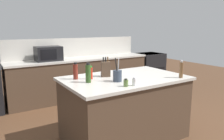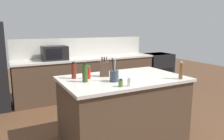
{
  "view_description": "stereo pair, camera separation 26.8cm",
  "coord_description": "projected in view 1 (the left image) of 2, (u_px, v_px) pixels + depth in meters",
  "views": [
    {
      "loc": [
        -1.8,
        -2.53,
        1.65
      ],
      "look_at": [
        0.0,
        0.35,
        0.99
      ],
      "focal_mm": 35.0,
      "sensor_mm": 36.0,
      "label": 1
    },
    {
      "loc": [
        -1.57,
        -2.66,
        1.65
      ],
      "look_at": [
        0.0,
        0.35,
        0.99
      ],
      "focal_mm": 35.0,
      "sensor_mm": 36.0,
      "label": 2
    }
  ],
  "objects": [
    {
      "name": "wall_backsplash",
      "position": [
        76.0,
        47.0,
        5.38
      ],
      "size": [
        3.38,
        0.03,
        0.46
      ],
      "primitive_type": "cube",
      "color": "beige",
      "rests_on": "back_counter_run"
    },
    {
      "name": "vinegar_bottle",
      "position": [
        75.0,
        71.0,
        3.04
      ],
      "size": [
        0.07,
        0.07,
        0.24
      ],
      "color": "maroon",
      "rests_on": "kitchen_island"
    },
    {
      "name": "back_counter_run",
      "position": [
        82.0,
        77.0,
        5.25
      ],
      "size": [
        3.42,
        0.66,
        0.94
      ],
      "color": "#4C3828",
      "rests_on": "ground_plane"
    },
    {
      "name": "pepper_grinder",
      "position": [
        181.0,
        70.0,
        3.13
      ],
      "size": [
        0.05,
        0.05,
        0.25
      ],
      "color": "brown",
      "rests_on": "kitchen_island"
    },
    {
      "name": "ground_plane",
      "position": [
        124.0,
        137.0,
        3.36
      ],
      "size": [
        14.0,
        14.0,
        0.0
      ],
      "primitive_type": "plane",
      "color": "brown"
    },
    {
      "name": "hot_sauce_bottle",
      "position": [
        91.0,
        73.0,
        3.05
      ],
      "size": [
        0.05,
        0.05,
        0.19
      ],
      "color": "red",
      "rests_on": "kitchen_island"
    },
    {
      "name": "microwave",
      "position": [
        48.0,
        54.0,
        4.73
      ],
      "size": [
        0.54,
        0.39,
        0.31
      ],
      "color": "black",
      "rests_on": "back_counter_run"
    },
    {
      "name": "olive_oil_bottle",
      "position": [
        88.0,
        73.0,
        2.86
      ],
      "size": [
        0.07,
        0.07,
        0.26
      ],
      "color": "#2D4C1E",
      "rests_on": "kitchen_island"
    },
    {
      "name": "utensil_crock",
      "position": [
        117.0,
        75.0,
        2.92
      ],
      "size": [
        0.12,
        0.12,
        0.32
      ],
      "color": "#333D4C",
      "rests_on": "kitchen_island"
    },
    {
      "name": "kitchen_island",
      "position": [
        124.0,
        108.0,
        3.27
      ],
      "size": [
        1.77,
        1.11,
        0.94
      ],
      "color": "#4C3828",
      "rests_on": "ground_plane"
    },
    {
      "name": "knife_block",
      "position": [
        106.0,
        69.0,
        3.21
      ],
      "size": [
        0.16,
        0.14,
        0.29
      ],
      "rotation": [
        0.0,
        0.0,
        -0.36
      ],
      "color": "#4C3828",
      "rests_on": "kitchen_island"
    },
    {
      "name": "salt_shaker",
      "position": [
        134.0,
        82.0,
        2.71
      ],
      "size": [
        0.05,
        0.05,
        0.11
      ],
      "color": "silver",
      "rests_on": "kitchen_island"
    },
    {
      "name": "spice_jar_oregano",
      "position": [
        126.0,
        83.0,
        2.68
      ],
      "size": [
        0.06,
        0.06,
        0.1
      ],
      "color": "#567038",
      "rests_on": "kitchen_island"
    },
    {
      "name": "range_oven",
      "position": [
        149.0,
        69.0,
        6.36
      ],
      "size": [
        0.76,
        0.65,
        0.92
      ],
      "color": "black",
      "rests_on": "ground_plane"
    }
  ]
}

